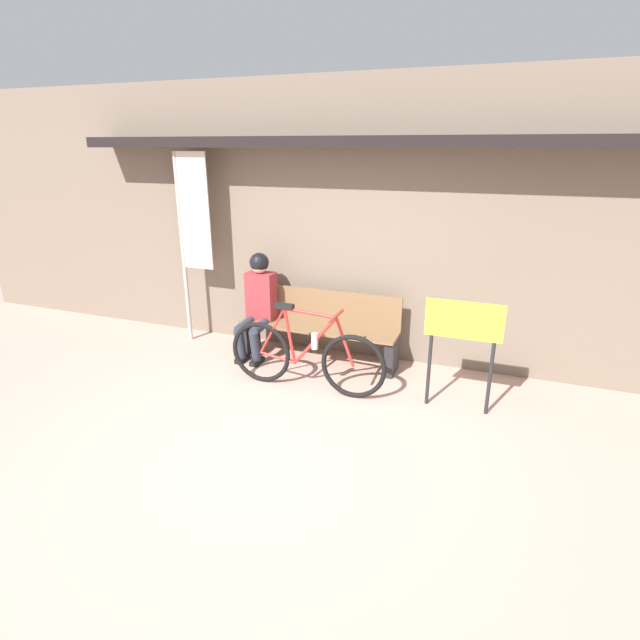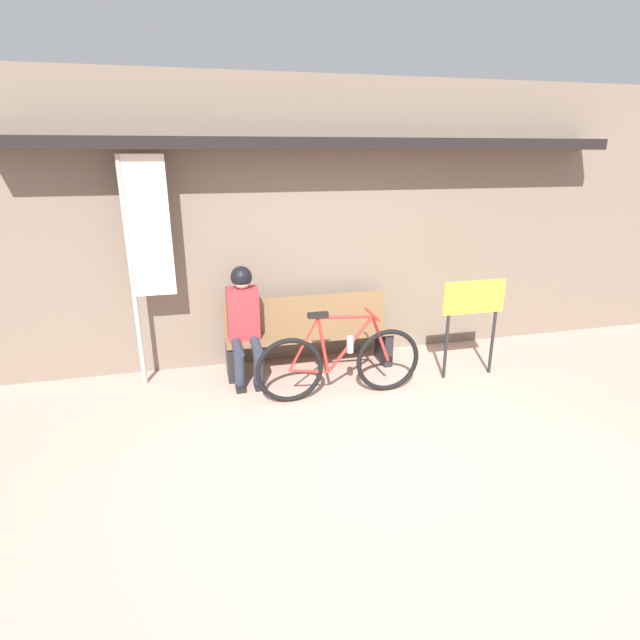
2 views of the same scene
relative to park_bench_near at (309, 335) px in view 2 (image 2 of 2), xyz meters
name	(u,v)px [view 2 (image 2 of 2)]	position (x,y,z in m)	size (l,w,h in m)	color
ground_plane	(392,457)	(0.26, -1.96, -0.41)	(24.00, 24.00, 0.00)	tan
storefront_wall	(323,220)	(0.26, 0.37, 1.26)	(12.00, 0.56, 3.20)	#756656
park_bench_near	(309,335)	(0.00, 0.00, 0.00)	(1.91, 0.42, 0.84)	brown
bicycle	(340,362)	(0.15, -0.79, -0.03)	(1.73, 0.40, 0.93)	black
person_seated	(244,317)	(-0.75, -0.10, 0.32)	(0.34, 0.59, 1.26)	#2D3342
banner_pole	(144,245)	(-1.70, 0.01, 1.12)	(0.45, 0.05, 2.40)	#B7B2A8
signboard	(473,307)	(1.69, -0.65, 0.41)	(0.72, 0.04, 1.10)	#232326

